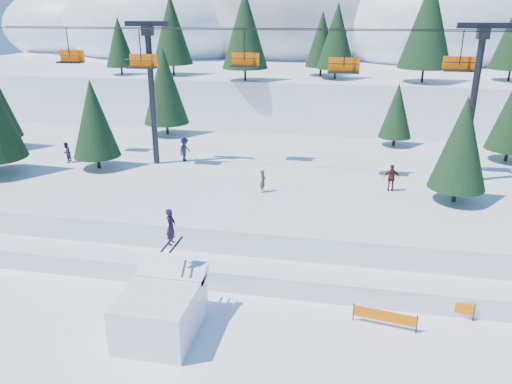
% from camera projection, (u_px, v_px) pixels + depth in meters
% --- Properties ---
extents(ground, '(160.00, 160.00, 0.00)m').
position_uv_depth(ground, '(202.00, 357.00, 20.68)').
color(ground, white).
rests_on(ground, ground).
extents(mid_shelf, '(70.00, 22.00, 2.50)m').
position_uv_depth(mid_shelf, '(273.00, 186.00, 36.81)').
color(mid_shelf, white).
rests_on(mid_shelf, ground).
extents(berm, '(70.00, 6.00, 1.10)m').
position_uv_depth(berm, '(244.00, 257.00, 27.85)').
color(berm, white).
rests_on(berm, ground).
extents(mountain_ridge, '(119.00, 61.38, 26.46)m').
position_uv_depth(mountain_ridge, '(297.00, 33.00, 85.77)').
color(mountain_ridge, white).
rests_on(mountain_ridge, ground).
extents(jump_kicker, '(3.15, 4.37, 5.34)m').
position_uv_depth(jump_kicker, '(161.00, 309.00, 21.88)').
color(jump_kicker, white).
rests_on(jump_kicker, ground).
extents(chairlift, '(46.00, 3.21, 10.28)m').
position_uv_depth(chairlift, '(301.00, 75.00, 33.74)').
color(chairlift, black).
rests_on(chairlift, mid_shelf).
extents(conifer_stand, '(63.06, 18.05, 8.90)m').
position_uv_depth(conifer_stand, '(302.00, 111.00, 34.94)').
color(conifer_stand, black).
rests_on(conifer_stand, mid_shelf).
extents(distant_skiers, '(29.44, 8.06, 1.84)m').
position_uv_depth(distant_skiers, '(263.00, 159.00, 36.07)').
color(distant_skiers, '#352439').
rests_on(distant_skiers, mid_shelf).
extents(banner_near, '(2.82, 0.51, 0.90)m').
position_uv_depth(banner_near, '(385.00, 316.00, 22.46)').
color(banner_near, black).
rests_on(banner_near, ground).
extents(banner_far, '(2.81, 0.58, 0.90)m').
position_uv_depth(banner_far, '(442.00, 305.00, 23.35)').
color(banner_far, black).
rests_on(banner_far, ground).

